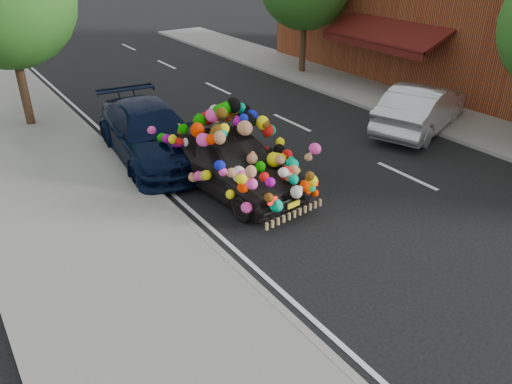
% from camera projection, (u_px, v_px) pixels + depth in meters
% --- Properties ---
extents(ground, '(100.00, 100.00, 0.00)m').
position_uv_depth(ground, '(300.00, 214.00, 11.42)').
color(ground, black).
rests_on(ground, ground).
extents(sidewalk, '(4.00, 60.00, 0.12)m').
position_uv_depth(sidewalk, '(118.00, 276.00, 9.27)').
color(sidewalk, gray).
rests_on(sidewalk, ground).
extents(kerb, '(0.15, 60.00, 0.13)m').
position_uv_depth(kerb, '(210.00, 243.00, 10.23)').
color(kerb, gray).
rests_on(kerb, ground).
extents(footpath_far, '(3.00, 40.00, 0.12)m').
position_uv_depth(footpath_far, '(429.00, 112.00, 17.64)').
color(footpath_far, gray).
rests_on(footpath_far, ground).
extents(lane_markings, '(6.00, 50.00, 0.01)m').
position_uv_depth(lane_markings, '(407.00, 176.00, 13.19)').
color(lane_markings, silver).
rests_on(lane_markings, ground).
extents(plush_art_car, '(2.65, 4.87, 2.17)m').
position_uv_depth(plush_art_car, '(230.00, 147.00, 12.06)').
color(plush_art_car, black).
rests_on(plush_art_car, ground).
extents(navy_sedan, '(2.62, 5.37, 1.50)m').
position_uv_depth(navy_sedan, '(151.00, 133.00, 13.88)').
color(navy_sedan, black).
rests_on(navy_sedan, ground).
extents(silver_hatchback, '(4.82, 3.07, 1.50)m').
position_uv_depth(silver_hatchback, '(421.00, 108.00, 15.91)').
color(silver_hatchback, '#B6B8BE').
rests_on(silver_hatchback, ground).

